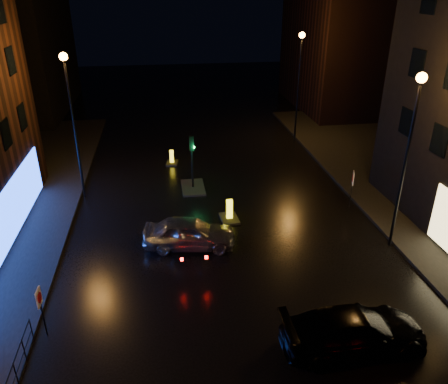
# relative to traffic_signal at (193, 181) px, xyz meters

# --- Properties ---
(ground) EXTENTS (120.00, 120.00, 0.00)m
(ground) POSITION_rel_traffic_signal_xyz_m (1.20, -14.00, -0.50)
(ground) COLOR black
(ground) RESTS_ON ground
(building_far_left) EXTENTS (8.00, 16.00, 14.00)m
(building_far_left) POSITION_rel_traffic_signal_xyz_m (-14.80, 21.00, 6.50)
(building_far_left) COLOR black
(building_far_left) RESTS_ON ground
(building_far_right) EXTENTS (8.00, 14.00, 12.00)m
(building_far_right) POSITION_rel_traffic_signal_xyz_m (16.20, 18.00, 5.50)
(building_far_right) COLOR black
(building_far_right) RESTS_ON ground
(street_lamp_lfar) EXTENTS (0.44, 0.44, 8.37)m
(street_lamp_lfar) POSITION_rel_traffic_signal_xyz_m (-6.60, -0.00, 5.06)
(street_lamp_lfar) COLOR black
(street_lamp_lfar) RESTS_ON ground
(street_lamp_rnear) EXTENTS (0.44, 0.44, 8.37)m
(street_lamp_rnear) POSITION_rel_traffic_signal_xyz_m (9.00, -8.00, 5.06)
(street_lamp_rnear) COLOR black
(street_lamp_rnear) RESTS_ON ground
(street_lamp_rfar) EXTENTS (0.44, 0.44, 8.37)m
(street_lamp_rfar) POSITION_rel_traffic_signal_xyz_m (9.00, 8.00, 5.06)
(street_lamp_rfar) COLOR black
(street_lamp_rfar) RESTS_ON ground
(traffic_signal) EXTENTS (1.40, 2.40, 3.45)m
(traffic_signal) POSITION_rel_traffic_signal_xyz_m (0.00, 0.00, 0.00)
(traffic_signal) COLOR black
(traffic_signal) RESTS_ON ground
(silver_hatchback) EXTENTS (4.64, 2.38, 1.51)m
(silver_hatchback) POSITION_rel_traffic_signal_xyz_m (-0.71, -6.61, 0.25)
(silver_hatchback) COLOR #B6B9BE
(silver_hatchback) RESTS_ON ground
(dark_sedan) EXTENTS (5.21, 2.21, 1.50)m
(dark_sedan) POSITION_rel_traffic_signal_xyz_m (4.45, -14.01, 0.25)
(dark_sedan) COLOR black
(dark_sedan) RESTS_ON ground
(bollard_near) EXTENTS (1.00, 1.42, 1.20)m
(bollard_near) POSITION_rel_traffic_signal_xyz_m (1.62, -4.27, -0.24)
(bollard_near) COLOR black
(bollard_near) RESTS_ON ground
(bollard_far) EXTENTS (0.94, 1.26, 1.00)m
(bollard_far) POSITION_rel_traffic_signal_xyz_m (-1.13, 4.37, -0.28)
(bollard_far) COLOR black
(bollard_far) RESTS_ON ground
(road_sign_left) EXTENTS (0.08, 0.50, 2.05)m
(road_sign_left) POSITION_rel_traffic_signal_xyz_m (-6.38, -11.78, 1.04)
(road_sign_left) COLOR black
(road_sign_left) RESTS_ON ground
(road_sign_right) EXTENTS (0.23, 0.52, 2.22)m
(road_sign_right) POSITION_rel_traffic_signal_xyz_m (8.66, -3.91, 1.16)
(road_sign_right) COLOR black
(road_sign_right) RESTS_ON ground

